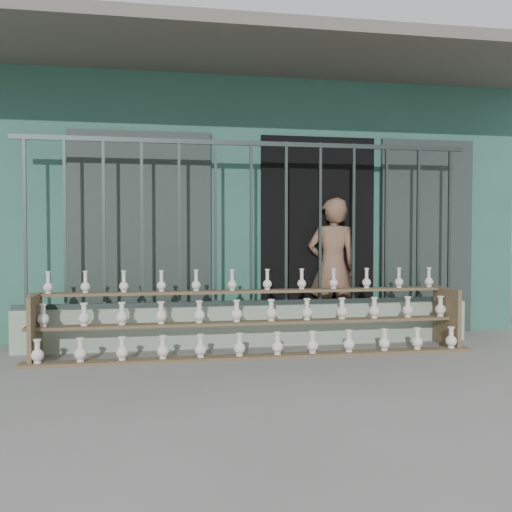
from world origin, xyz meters
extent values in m
plane|color=slate|center=(0.00, 0.00, 0.00)|extent=(60.00, 60.00, 0.00)
cube|color=#2A5949|center=(0.00, 4.30, 1.60)|extent=(7.00, 5.00, 3.20)
cube|color=black|center=(0.90, 1.82, 1.20)|extent=(1.40, 0.12, 2.40)
cube|color=#1F2A26|center=(-1.20, 1.78, 1.20)|extent=(1.60, 0.08, 2.40)
cube|color=#1F2A26|center=(2.30, 1.78, 1.20)|extent=(1.20, 0.08, 2.40)
cube|color=#59544C|center=(0.00, 1.20, 3.15)|extent=(7.40, 2.00, 0.12)
cube|color=#8FA28B|center=(0.00, 1.30, 0.23)|extent=(5.00, 0.20, 0.45)
cube|color=#283330|center=(-2.35, 1.30, 1.35)|extent=(0.03, 0.03, 1.80)
cube|color=#283330|center=(-1.96, 1.30, 1.35)|extent=(0.03, 0.03, 1.80)
cube|color=#283330|center=(-1.57, 1.30, 1.35)|extent=(0.03, 0.03, 1.80)
cube|color=#283330|center=(-1.18, 1.30, 1.35)|extent=(0.03, 0.03, 1.80)
cube|color=#283330|center=(-0.78, 1.30, 1.35)|extent=(0.03, 0.03, 1.80)
cube|color=#283330|center=(-0.39, 1.30, 1.35)|extent=(0.03, 0.03, 1.80)
cube|color=#283330|center=(0.00, 1.30, 1.35)|extent=(0.03, 0.03, 1.80)
cube|color=#283330|center=(0.39, 1.30, 1.35)|extent=(0.03, 0.03, 1.80)
cube|color=#283330|center=(0.78, 1.30, 1.35)|extent=(0.03, 0.03, 1.80)
cube|color=#283330|center=(1.17, 1.30, 1.35)|extent=(0.03, 0.03, 1.80)
cube|color=#283330|center=(1.57, 1.30, 1.35)|extent=(0.03, 0.03, 1.80)
cube|color=#283330|center=(1.96, 1.30, 1.35)|extent=(0.03, 0.03, 1.80)
cube|color=#283330|center=(2.35, 1.30, 1.35)|extent=(0.03, 0.03, 1.80)
cube|color=#283330|center=(0.00, 1.30, 2.22)|extent=(5.00, 0.04, 0.05)
cube|color=#283330|center=(0.00, 1.30, 0.47)|extent=(5.00, 0.04, 0.05)
cube|color=brown|center=(-0.04, 0.65, 0.01)|extent=(4.50, 0.18, 0.03)
cube|color=brown|center=(-0.04, 0.90, 0.32)|extent=(4.50, 0.18, 0.03)
cube|color=brown|center=(-0.04, 1.15, 0.61)|extent=(4.50, 0.18, 0.03)
cube|color=brown|center=(-2.19, 0.90, 0.32)|extent=(0.04, 0.55, 0.64)
cube|color=brown|center=(2.11, 0.90, 0.32)|extent=(0.04, 0.55, 0.64)
imported|color=brown|center=(1.05, 1.67, 0.83)|extent=(0.61, 0.40, 1.66)
camera|label=1|loc=(-1.04, -4.86, 1.21)|focal=40.00mm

